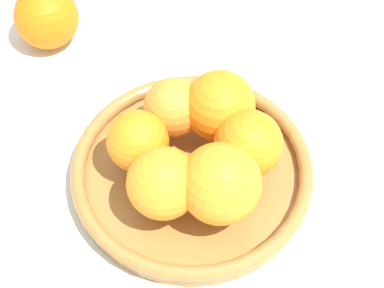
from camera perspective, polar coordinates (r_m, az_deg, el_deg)
The scene contains 4 objects.
ground_plane at distance 0.71m, azimuth 0.00°, elevation -3.18°, with size 4.00×4.00×0.00m, color silver.
fruit_bowl at distance 0.70m, azimuth 0.00°, elevation -2.48°, with size 0.26×0.26×0.03m.
orange_pile at distance 0.65m, azimuth 0.64°, elevation -0.24°, with size 0.17×0.19×0.08m.
stray_orange at distance 0.84m, azimuth -12.82°, elevation 10.96°, with size 0.08×0.08×0.08m, color orange.
Camera 1 is at (0.14, 0.36, 0.60)m, focal length 60.00 mm.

